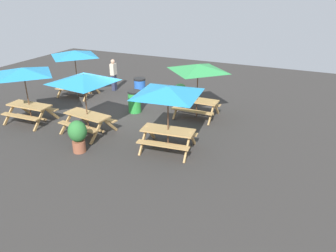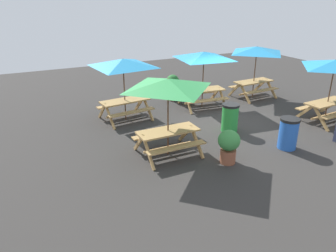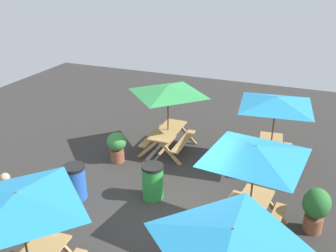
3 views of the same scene
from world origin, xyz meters
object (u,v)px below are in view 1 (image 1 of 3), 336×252
picnic_table_2 (198,71)px  picnic_table_3 (24,75)px  picnic_table_4 (84,83)px  trash_bin_green (135,101)px  trash_bin_blue (140,88)px  picnic_table_1 (168,95)px  potted_plant_1 (180,92)px  person_standing (114,74)px  potted_plant_0 (78,134)px  picnic_table_0 (75,57)px

picnic_table_2 → picnic_table_3: (6.03, 3.41, 0.00)m
picnic_table_4 → trash_bin_green: bearing=-94.2°
trash_bin_green → trash_bin_blue: (0.78, -1.90, 0.00)m
picnic_table_4 → picnic_table_1: bearing=-173.2°
potted_plant_1 → person_standing: bearing=-6.7°
picnic_table_4 → potted_plant_1: size_ratio=2.87×
picnic_table_4 → trash_bin_blue: 4.79m
trash_bin_green → person_standing: 3.51m
picnic_table_3 → potted_plant_1: (-4.75, -4.64, -1.43)m
trash_bin_blue → potted_plant_0: potted_plant_0 is taller
picnic_table_1 → picnic_table_2: (0.16, -3.30, 0.00)m
picnic_table_0 → picnic_table_1: (-6.62, 3.49, 0.00)m
picnic_table_0 → person_standing: (-1.18, -1.51, -1.10)m
person_standing → trash_bin_blue: bearing=71.8°
person_standing → picnic_table_2: bearing=67.5°
picnic_table_3 → potted_plant_0: picnic_table_3 is taller
picnic_table_3 → potted_plant_1: size_ratio=2.39×
potted_plant_0 → picnic_table_3: bearing=-20.1°
picnic_table_0 → picnic_table_4: (-3.24, 3.46, 0.00)m
picnic_table_2 → trash_bin_green: 3.14m
potted_plant_0 → potted_plant_1: bearing=-102.2°
trash_bin_blue → picnic_table_1: bearing=128.5°
picnic_table_0 → potted_plant_1: 5.48m
trash_bin_green → person_standing: (2.59, -2.33, 0.39)m
picnic_table_4 → person_standing: (2.06, -4.98, -1.10)m
picnic_table_4 → trash_bin_blue: picnic_table_4 is taller
picnic_table_0 → picnic_table_3: (-0.43, 3.60, 0.00)m
picnic_table_0 → trash_bin_blue: picnic_table_0 is taller
trash_bin_green → potted_plant_0: bearing=91.9°
picnic_table_2 → potted_plant_1: bearing=-43.7°
picnic_table_3 → trash_bin_blue: (-2.55, -4.68, -1.49)m
picnic_table_2 → trash_bin_blue: bearing=-19.8°
picnic_table_2 → trash_bin_green: picnic_table_2 is taller
picnic_table_4 → trash_bin_green: 3.09m
potted_plant_0 → potted_plant_1: size_ratio=1.17×
potted_plant_0 → person_standing: (2.73, -6.38, 0.23)m
picnic_table_2 → potted_plant_1: picnic_table_2 is taller
picnic_table_1 → potted_plant_1: 4.96m
picnic_table_0 → trash_bin_green: bearing=164.2°
potted_plant_1 → picnic_table_4: bearing=66.6°
picnic_table_1 → picnic_table_2: size_ratio=1.20×
person_standing → picnic_table_3: bearing=-13.0°
potted_plant_1 → picnic_table_0: bearing=11.3°
picnic_table_4 → person_standing: size_ratio=1.68×
trash_bin_green → potted_plant_1: (-1.41, -1.86, 0.07)m
picnic_table_4 → potted_plant_1: (-1.95, -4.51, -1.43)m
picnic_table_4 → picnic_table_2: bearing=-127.4°
picnic_table_3 → person_standing: bearing=-100.6°
picnic_table_2 → picnic_table_4: size_ratio=0.83×
potted_plant_1 → person_standing: (4.01, -0.47, 0.32)m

